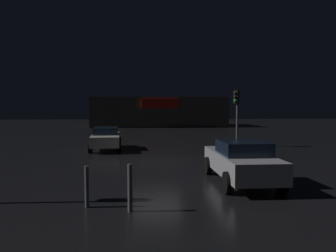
% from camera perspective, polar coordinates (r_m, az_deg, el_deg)
% --- Properties ---
extents(ground_plane, '(120.00, 120.00, 0.00)m').
position_cam_1_polar(ground_plane, '(16.13, -2.09, -6.52)').
color(ground_plane, black).
extents(store_building, '(19.20, 9.48, 4.24)m').
position_cam_1_polar(store_building, '(47.84, -1.70, 2.55)').
color(store_building, '#4C4742').
rests_on(store_building, ground).
extents(traffic_signal_cross_left, '(0.42, 0.42, 3.94)m').
position_cam_1_polar(traffic_signal_cross_left, '(22.57, 12.26, 3.39)').
color(traffic_signal_cross_left, '#595B60').
rests_on(traffic_signal_cross_left, ground).
extents(car_far, '(2.22, 4.61, 1.46)m').
position_cam_1_polar(car_far, '(21.19, -11.14, -2.08)').
color(car_far, silver).
rests_on(car_far, ground).
extents(car_crossing, '(2.01, 4.58, 1.55)m').
position_cam_1_polar(car_crossing, '(11.98, 13.04, -6.13)').
color(car_crossing, '#B7B7BF').
rests_on(car_crossing, ground).
extents(bollard_kerb_a, '(0.12, 0.12, 1.27)m').
position_cam_1_polar(bollard_kerb_a, '(8.56, -6.88, -11.04)').
color(bollard_kerb_a, '#595B60').
rests_on(bollard_kerb_a, ground).
extents(bollard_kerb_b, '(0.12, 0.12, 1.15)m').
position_cam_1_polar(bollard_kerb_b, '(9.14, -14.44, -10.57)').
color(bollard_kerb_b, '#595B60').
rests_on(bollard_kerb_b, ground).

